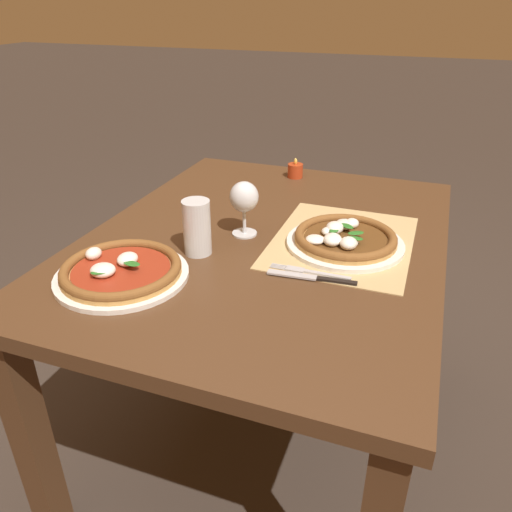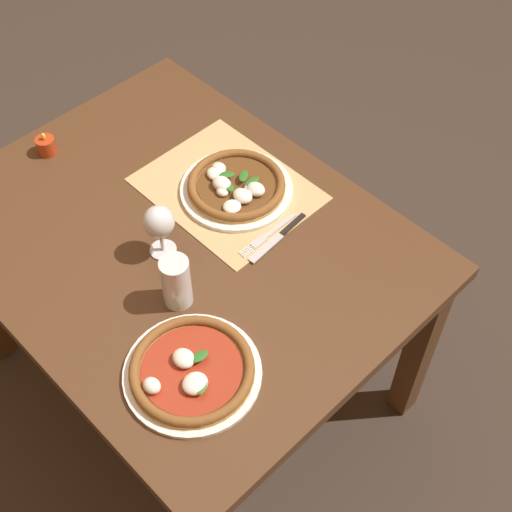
{
  "view_description": "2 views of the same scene",
  "coord_description": "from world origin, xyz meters",
  "px_view_note": "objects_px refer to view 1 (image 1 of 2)",
  "views": [
    {
      "loc": [
        -1.2,
        -0.41,
        1.34
      ],
      "look_at": [
        -0.24,
        -0.06,
        0.81
      ],
      "focal_mm": 35.0,
      "sensor_mm": 36.0,
      "label": 1
    },
    {
      "loc": [
        -1.01,
        0.71,
        2.17
      ],
      "look_at": [
        -0.22,
        -0.07,
        0.79
      ],
      "focal_mm": 50.0,
      "sensor_mm": 36.0,
      "label": 2
    }
  ],
  "objects_px": {
    "wine_glass": "(244,199)",
    "pint_glass": "(197,228)",
    "pizza_near": "(345,239)",
    "fork": "(309,272)",
    "knife": "(311,277)",
    "votive_candle": "(295,171)",
    "pizza_far": "(121,271)"
  },
  "relations": [
    {
      "from": "fork",
      "to": "pint_glass",
      "type": "bearing_deg",
      "value": 88.31
    },
    {
      "from": "pizza_near",
      "to": "wine_glass",
      "type": "xyz_separation_m",
      "value": [
        -0.02,
        0.28,
        0.08
      ]
    },
    {
      "from": "pizza_far",
      "to": "pint_glass",
      "type": "bearing_deg",
      "value": -32.38
    },
    {
      "from": "pizza_far",
      "to": "wine_glass",
      "type": "bearing_deg",
      "value": -29.77
    },
    {
      "from": "pizza_far",
      "to": "wine_glass",
      "type": "height_order",
      "value": "wine_glass"
    },
    {
      "from": "fork",
      "to": "votive_candle",
      "type": "relative_size",
      "value": 2.78
    },
    {
      "from": "pizza_near",
      "to": "fork",
      "type": "height_order",
      "value": "pizza_near"
    },
    {
      "from": "wine_glass",
      "to": "knife",
      "type": "bearing_deg",
      "value": -126.93
    },
    {
      "from": "knife",
      "to": "fork",
      "type": "bearing_deg",
      "value": 24.21
    },
    {
      "from": "pint_glass",
      "to": "knife",
      "type": "distance_m",
      "value": 0.32
    },
    {
      "from": "pizza_near",
      "to": "votive_candle",
      "type": "distance_m",
      "value": 0.58
    },
    {
      "from": "wine_glass",
      "to": "votive_candle",
      "type": "distance_m",
      "value": 0.53
    },
    {
      "from": "wine_glass",
      "to": "pint_glass",
      "type": "xyz_separation_m",
      "value": [
        -0.15,
        0.07,
        -0.04
      ]
    },
    {
      "from": "pizza_near",
      "to": "wine_glass",
      "type": "relative_size",
      "value": 2.02
    },
    {
      "from": "votive_candle",
      "to": "wine_glass",
      "type": "bearing_deg",
      "value": -179.76
    },
    {
      "from": "pizza_far",
      "to": "knife",
      "type": "height_order",
      "value": "pizza_far"
    },
    {
      "from": "pizza_near",
      "to": "knife",
      "type": "xyz_separation_m",
      "value": [
        -0.2,
        0.04,
        -0.02
      ]
    },
    {
      "from": "pizza_near",
      "to": "fork",
      "type": "relative_size",
      "value": 1.57
    },
    {
      "from": "pint_glass",
      "to": "knife",
      "type": "relative_size",
      "value": 0.67
    },
    {
      "from": "wine_glass",
      "to": "fork",
      "type": "xyz_separation_m",
      "value": [
        -0.16,
        -0.23,
        -0.1
      ]
    },
    {
      "from": "pizza_near",
      "to": "pint_glass",
      "type": "height_order",
      "value": "pint_glass"
    },
    {
      "from": "pint_glass",
      "to": "fork",
      "type": "xyz_separation_m",
      "value": [
        -0.01,
        -0.3,
        -0.06
      ]
    },
    {
      "from": "pint_glass",
      "to": "fork",
      "type": "distance_m",
      "value": 0.31
    },
    {
      "from": "pizza_far",
      "to": "knife",
      "type": "relative_size",
      "value": 1.47
    },
    {
      "from": "pizza_far",
      "to": "knife",
      "type": "bearing_deg",
      "value": -71.0
    },
    {
      "from": "wine_glass",
      "to": "votive_candle",
      "type": "bearing_deg",
      "value": 0.24
    },
    {
      "from": "fork",
      "to": "pizza_near",
      "type": "bearing_deg",
      "value": -15.9
    },
    {
      "from": "pint_glass",
      "to": "fork",
      "type": "relative_size",
      "value": 0.72
    },
    {
      "from": "fork",
      "to": "knife",
      "type": "xyz_separation_m",
      "value": [
        -0.02,
        -0.01,
        0.0
      ]
    },
    {
      "from": "wine_glass",
      "to": "pizza_far",
      "type": "bearing_deg",
      "value": 150.23
    },
    {
      "from": "fork",
      "to": "knife",
      "type": "bearing_deg",
      "value": -155.79
    },
    {
      "from": "fork",
      "to": "knife",
      "type": "distance_m",
      "value": 0.03
    }
  ]
}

